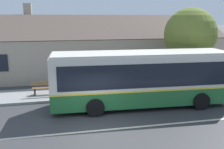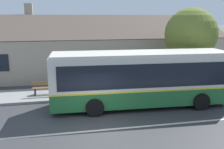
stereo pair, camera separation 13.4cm
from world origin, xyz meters
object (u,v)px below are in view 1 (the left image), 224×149
object	(u,v)px
transit_bus	(142,77)
street_tree_primary	(190,37)
bench_down_street	(108,86)
bench_by_building	(46,88)

from	to	relation	value
transit_bus	street_tree_primary	distance (m)	6.50
transit_bus	street_tree_primary	bearing A→B (deg)	36.12
street_tree_primary	transit_bus	bearing A→B (deg)	-143.88
transit_bus	bench_down_street	bearing A→B (deg)	117.99
bench_down_street	street_tree_primary	world-z (taller)	street_tree_primary
bench_down_street	street_tree_primary	distance (m)	7.28
bench_by_building	bench_down_street	distance (m)	4.25
transit_bus	bench_by_building	world-z (taller)	transit_bus
bench_by_building	street_tree_primary	size ratio (longest dim) A/B	0.31
bench_by_building	bench_down_street	xyz separation A→B (m)	(4.24, -0.22, -0.01)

